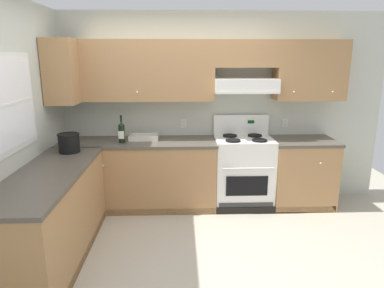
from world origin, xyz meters
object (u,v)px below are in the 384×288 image
object	(u,v)px
wine_bottle	(122,132)
stove	(243,171)
bowl	(144,138)
bucket	(69,142)

from	to	relation	value
wine_bottle	stove	bearing A→B (deg)	3.18
stove	bowl	xyz separation A→B (m)	(-1.32, 0.07, 0.45)
stove	wine_bottle	xyz separation A→B (m)	(-1.58, -0.09, 0.57)
stove	bucket	bearing A→B (deg)	-165.93
bowl	bucket	bearing A→B (deg)	-142.59
bowl	bucket	xyz separation A→B (m)	(-0.79, -0.60, 0.09)
stove	bucket	size ratio (longest dim) A/B	4.84
bowl	wine_bottle	bearing A→B (deg)	-148.23
stove	wine_bottle	world-z (taller)	wine_bottle
bowl	stove	bearing A→B (deg)	-3.19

